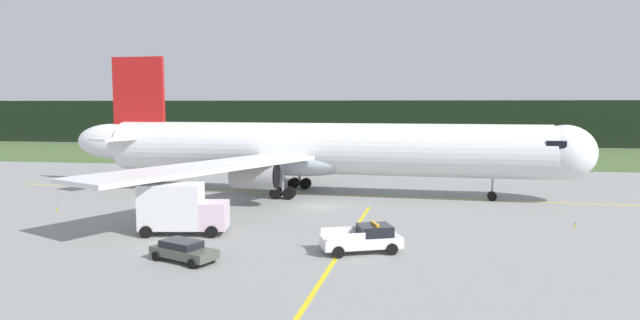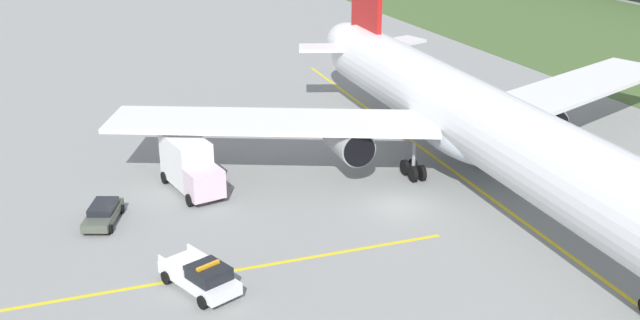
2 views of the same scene
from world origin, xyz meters
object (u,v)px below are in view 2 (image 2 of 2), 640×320
Objects in this scene: airliner at (477,123)px; staff_car at (103,213)px; ops_pickup_truck at (201,276)px; catering_truck at (190,165)px.

airliner is 26.67m from staff_car.
airliner is at bearing 107.01° from ops_pickup_truck.
catering_truck is 1.42× the size of staff_car.
ops_pickup_truck is at bearing 19.06° from staff_car.
staff_car is (-10.92, -3.77, -0.20)m from ops_pickup_truck.
airliner is 12.06× the size of staff_car.
staff_car is (-4.11, -26.02, -4.13)m from airliner.
catering_truck is at bearing 168.29° from ops_pickup_truck.
ops_pickup_truck is at bearing -11.71° from catering_truck.
staff_car is (3.00, -6.65, -1.26)m from catering_truck.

